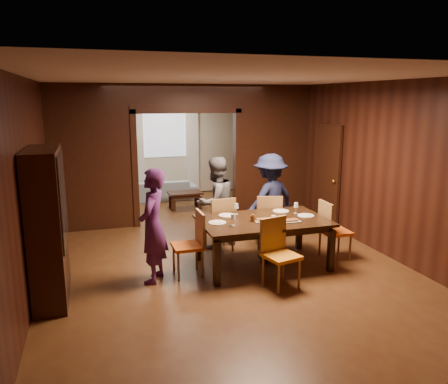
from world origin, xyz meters
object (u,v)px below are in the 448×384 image
object	(u,v)px
hutch	(47,226)
person_navy	(270,199)
person_purple	(153,226)
chair_near	(281,254)
sofa	(162,190)
chair_right	(336,230)
chair_left	(188,244)
person_grey	(216,203)
chair_far_l	(219,224)
coffee_table	(185,200)
chair_far_r	(268,220)
dining_table	(263,242)

from	to	relation	value
hutch	person_navy	bearing A→B (deg)	18.89
person_purple	chair_near	size ratio (longest dim) A/B	1.71
sofa	chair_right	world-z (taller)	chair_right
chair_right	chair_left	bearing A→B (deg)	91.17
person_grey	chair_far_l	distance (m)	0.39
chair_right	hutch	bearing A→B (deg)	94.48
person_purple	chair_far_l	world-z (taller)	person_purple
coffee_table	chair_far_r	xyz separation A→B (m)	(0.83, -3.17, 0.28)
dining_table	chair_far_l	distance (m)	0.99
chair_right	person_grey	bearing A→B (deg)	58.57
person_purple	chair_right	size ratio (longest dim) A/B	1.71
chair_left	chair_right	size ratio (longest dim) A/B	1.00
coffee_table	chair_left	bearing A→B (deg)	-101.53
person_navy	sofa	distance (m)	4.35
person_purple	chair_far_r	xyz separation A→B (m)	(2.16, 0.90, -0.34)
coffee_table	hutch	xyz separation A→B (m)	(-2.71, -4.25, 0.80)
person_navy	sofa	xyz separation A→B (m)	(-1.32, 4.11, -0.57)
sofa	dining_table	size ratio (longest dim) A/B	0.90
coffee_table	chair_far_r	world-z (taller)	chair_far_r
person_grey	chair_left	world-z (taller)	person_grey
person_grey	chair_far_l	size ratio (longest dim) A/B	1.67
sofa	hutch	size ratio (longest dim) A/B	0.89
chair_left	chair_far_r	size ratio (longest dim) A/B	1.00
chair_far_r	chair_near	bearing A→B (deg)	90.03
sofa	chair_right	size ratio (longest dim) A/B	1.83
chair_far_l	coffee_table	bearing A→B (deg)	-97.57
person_navy	sofa	size ratio (longest dim) A/B	0.93
dining_table	chair_right	bearing A→B (deg)	-1.88
chair_left	chair_near	xyz separation A→B (m)	(1.16, -0.80, 0.00)
coffee_table	chair_near	distance (m)	4.83
dining_table	person_navy	bearing A→B (deg)	61.44
person_navy	chair_far_r	world-z (taller)	person_navy
chair_far_l	chair_near	size ratio (longest dim) A/B	1.00
person_navy	chair_right	world-z (taller)	person_navy
coffee_table	person_grey	bearing A→B (deg)	-91.20
person_navy	dining_table	size ratio (longest dim) A/B	0.83
person_grey	person_navy	size ratio (longest dim) A/B	0.98
person_navy	chair_near	world-z (taller)	person_navy
chair_left	person_grey	bearing A→B (deg)	145.45
person_grey	person_purple	bearing A→B (deg)	18.39
person_purple	chair_far_r	bearing A→B (deg)	137.04
sofa	coffee_table	bearing A→B (deg)	109.41
chair_near	hutch	xyz separation A→B (m)	(-3.05, 0.56, 0.52)
coffee_table	hutch	distance (m)	5.11
coffee_table	chair_right	world-z (taller)	chair_right
person_grey	dining_table	size ratio (longest dim) A/B	0.82
hutch	chair_far_l	bearing A→B (deg)	23.33
person_purple	dining_table	bearing A→B (deg)	117.49
person_purple	hutch	xyz separation A→B (m)	(-1.37, -0.18, 0.17)
person_grey	person_navy	xyz separation A→B (m)	(0.99, -0.11, 0.02)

